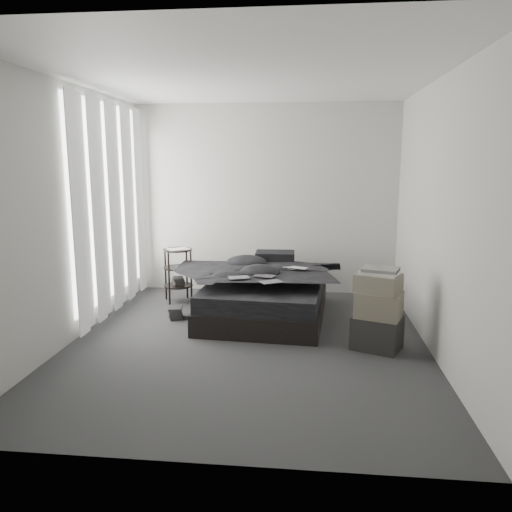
# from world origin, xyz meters

# --- Properties ---
(floor) EXTENTS (3.60, 4.20, 0.01)m
(floor) POSITION_xyz_m (0.00, 0.00, 0.00)
(floor) COLOR #313234
(floor) RESTS_ON ground
(ceiling) EXTENTS (3.60, 4.20, 0.01)m
(ceiling) POSITION_xyz_m (0.00, 0.00, 2.60)
(ceiling) COLOR white
(ceiling) RESTS_ON ground
(wall_back) EXTENTS (3.60, 0.01, 2.60)m
(wall_back) POSITION_xyz_m (0.00, 2.10, 1.30)
(wall_back) COLOR beige
(wall_back) RESTS_ON ground
(wall_front) EXTENTS (3.60, 0.01, 2.60)m
(wall_front) POSITION_xyz_m (0.00, -2.10, 1.30)
(wall_front) COLOR beige
(wall_front) RESTS_ON ground
(wall_left) EXTENTS (0.01, 4.20, 2.60)m
(wall_left) POSITION_xyz_m (-1.80, 0.00, 1.30)
(wall_left) COLOR beige
(wall_left) RESTS_ON ground
(wall_right) EXTENTS (0.01, 4.20, 2.60)m
(wall_right) POSITION_xyz_m (1.80, 0.00, 1.30)
(wall_right) COLOR beige
(wall_right) RESTS_ON ground
(window_left) EXTENTS (0.02, 2.00, 2.30)m
(window_left) POSITION_xyz_m (-1.78, 0.90, 1.35)
(window_left) COLOR white
(window_left) RESTS_ON wall_left
(curtain_left) EXTENTS (0.06, 2.12, 2.48)m
(curtain_left) POSITION_xyz_m (-1.73, 0.90, 1.28)
(curtain_left) COLOR white
(curtain_left) RESTS_ON wall_left
(bed) EXTENTS (1.48, 1.88, 0.24)m
(bed) POSITION_xyz_m (0.10, 0.88, 0.12)
(bed) COLOR black
(bed) RESTS_ON floor
(mattress) EXTENTS (1.42, 1.82, 0.19)m
(mattress) POSITION_xyz_m (0.10, 0.88, 0.34)
(mattress) COLOR black
(mattress) RESTS_ON bed
(duvet) EXTENTS (1.42, 1.62, 0.21)m
(duvet) POSITION_xyz_m (0.10, 0.84, 0.54)
(duvet) COLOR black
(duvet) RESTS_ON mattress
(pillow_lower) EXTENTS (0.56, 0.40, 0.12)m
(pillow_lower) POSITION_xyz_m (0.11, 1.58, 0.49)
(pillow_lower) COLOR black
(pillow_lower) RESTS_ON mattress
(pillow_upper) EXTENTS (0.51, 0.36, 0.11)m
(pillow_upper) POSITION_xyz_m (0.17, 1.56, 0.61)
(pillow_upper) COLOR black
(pillow_upper) RESTS_ON pillow_lower
(laptop) EXTENTS (0.33, 0.28, 0.02)m
(laptop) POSITION_xyz_m (0.43, 0.90, 0.65)
(laptop) COLOR silver
(laptop) RESTS_ON duvet
(comic_a) EXTENTS (0.26, 0.21, 0.01)m
(comic_a) POSITION_xyz_m (-0.15, 0.43, 0.64)
(comic_a) COLOR black
(comic_a) RESTS_ON duvet
(comic_b) EXTENTS (0.26, 0.20, 0.01)m
(comic_b) POSITION_xyz_m (0.12, 0.54, 0.65)
(comic_b) COLOR black
(comic_b) RESTS_ON duvet
(comic_c) EXTENTS (0.27, 0.24, 0.01)m
(comic_c) POSITION_xyz_m (0.21, 0.27, 0.65)
(comic_c) COLOR black
(comic_c) RESTS_ON duvet
(side_stand) EXTENTS (0.50, 0.50, 0.69)m
(side_stand) POSITION_xyz_m (-1.09, 1.42, 0.35)
(side_stand) COLOR black
(side_stand) RESTS_ON floor
(papers) EXTENTS (0.33, 0.32, 0.01)m
(papers) POSITION_xyz_m (-1.08, 1.41, 0.70)
(papers) COLOR white
(papers) RESTS_ON side_stand
(floor_books) EXTENTS (0.21, 0.25, 0.15)m
(floor_books) POSITION_xyz_m (-0.94, 0.70, 0.08)
(floor_books) COLOR black
(floor_books) RESTS_ON floor
(box_lower) EXTENTS (0.55, 0.50, 0.33)m
(box_lower) POSITION_xyz_m (1.29, -0.04, 0.16)
(box_lower) COLOR black
(box_lower) RESTS_ON floor
(box_mid) EXTENTS (0.51, 0.45, 0.25)m
(box_mid) POSITION_xyz_m (1.29, -0.05, 0.46)
(box_mid) COLOR #665F50
(box_mid) RESTS_ON box_lower
(box_upper) EXTENTS (0.50, 0.47, 0.17)m
(box_upper) POSITION_xyz_m (1.28, -0.03, 0.67)
(box_upper) COLOR #665F50
(box_upper) RESTS_ON box_mid
(art_book_white) EXTENTS (0.42, 0.39, 0.03)m
(art_book_white) POSITION_xyz_m (1.29, -0.04, 0.77)
(art_book_white) COLOR silver
(art_book_white) RESTS_ON box_upper
(art_book_snake) EXTENTS (0.40, 0.35, 0.03)m
(art_book_snake) POSITION_xyz_m (1.29, -0.05, 0.81)
(art_book_snake) COLOR silver
(art_book_snake) RESTS_ON art_book_white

